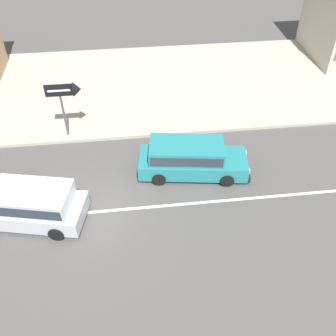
% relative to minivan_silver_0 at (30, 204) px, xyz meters
% --- Properties ---
extents(ground_plane, '(160.00, 160.00, 0.00)m').
position_rel_minivan_silver_0_xyz_m(ground_plane, '(1.96, 0.07, -0.84)').
color(ground_plane, '#4C4947').
extents(lane_centre_stripe, '(50.40, 0.14, 0.01)m').
position_rel_minivan_silver_0_xyz_m(lane_centre_stripe, '(1.96, 0.07, -0.84)').
color(lane_centre_stripe, silver).
rests_on(lane_centre_stripe, ground).
extents(kerb_strip, '(68.00, 10.00, 0.15)m').
position_rel_minivan_silver_0_xyz_m(kerb_strip, '(1.96, 9.74, -0.77)').
color(kerb_strip, '#ADA393').
rests_on(kerb_strip, ground).
extents(minivan_silver_0, '(4.72, 2.74, 1.56)m').
position_rel_minivan_silver_0_xyz_m(minivan_silver_0, '(0.00, 0.00, 0.00)').
color(minivan_silver_0, '#B7BABF').
rests_on(minivan_silver_0, ground).
extents(minivan_teal_3, '(4.99, 2.37, 1.56)m').
position_rel_minivan_silver_0_xyz_m(minivan_teal_3, '(6.51, 1.99, 0.00)').
color(minivan_teal_3, teal).
rests_on(minivan_teal_3, ground).
extents(arrow_signboard, '(1.64, 0.65, 2.83)m').
position_rel_minivan_silver_0_xyz_m(arrow_signboard, '(1.53, 5.24, 1.67)').
color(arrow_signboard, '#4C4C51').
rests_on(arrow_signboard, kerb_strip).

